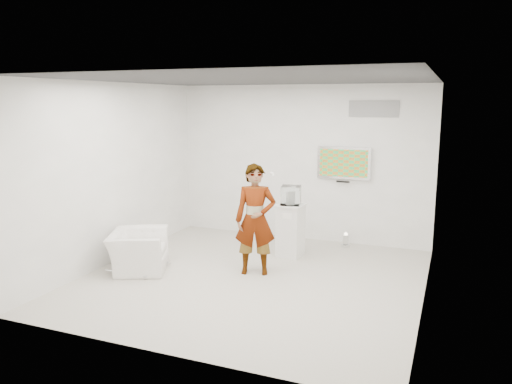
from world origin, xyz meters
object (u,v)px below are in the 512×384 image
pedestal (290,230)px  floor_uplight (346,240)px  person (255,219)px  tv (344,163)px  armchair (138,251)px

pedestal → floor_uplight: (0.80, 0.90, -0.33)m
pedestal → floor_uplight: 1.25m
person → tv: bearing=49.2°
person → floor_uplight: person is taller
tv → floor_uplight: 1.45m
pedestal → floor_uplight: pedestal is taller
tv → armchair: 4.06m
armchair → person: bearing=-96.7°
pedestal → armchair: bearing=-141.7°
person → floor_uplight: 2.32m
tv → armchair: tv is taller
armchair → tv: bearing=-68.8°
floor_uplight → pedestal: bearing=-131.5°
person → floor_uplight: (1.04, 1.94, -0.74)m
person → floor_uplight: bearing=43.6°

